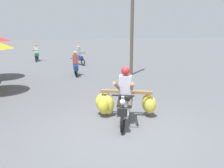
# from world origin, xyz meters

# --- Properties ---
(ground_plane) EXTENTS (120.00, 120.00, 0.00)m
(ground_plane) POSITION_xyz_m (0.00, 0.00, 0.00)
(ground_plane) COLOR #56595E
(motorbike_main_loaded) EXTENTS (1.78, 1.90, 1.58)m
(motorbike_main_loaded) POSITION_xyz_m (0.37, 0.79, 0.51)
(motorbike_main_loaded) COLOR black
(motorbike_main_loaded) RESTS_ON ground
(motorbike_distant_ahead_left) EXTENTS (0.63, 1.59, 1.40)m
(motorbike_distant_ahead_left) POSITION_xyz_m (1.63, 12.00, 0.57)
(motorbike_distant_ahead_left) COLOR black
(motorbike_distant_ahead_left) RESTS_ON ground
(motorbike_distant_ahead_right) EXTENTS (0.50, 1.62, 1.40)m
(motorbike_distant_ahead_right) POSITION_xyz_m (0.50, 7.81, 0.57)
(motorbike_distant_ahead_right) COLOR black
(motorbike_distant_ahead_right) RESTS_ON ground
(motorbike_distant_far_ahead) EXTENTS (0.55, 1.61, 1.40)m
(motorbike_distant_far_ahead) POSITION_xyz_m (-1.20, 15.42, 0.57)
(motorbike_distant_far_ahead) COLOR black
(motorbike_distant_far_ahead) RESTS_ON ground
(utility_pole) EXTENTS (0.18, 0.18, 6.45)m
(utility_pole) POSITION_xyz_m (3.56, 6.93, 3.22)
(utility_pole) COLOR brown
(utility_pole) RESTS_ON ground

